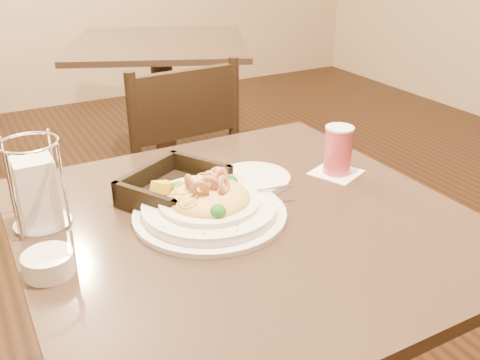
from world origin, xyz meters
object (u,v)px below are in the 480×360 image
dining_chair_near (174,175)px  bread_basket (175,189)px  drink_glass (338,151)px  side_plate (254,178)px  background_table (163,85)px  pasta_bowl (209,204)px  main_table (244,309)px  napkin_caddy (37,190)px  butter_ramekin (49,263)px

dining_chair_near → bread_basket: size_ratio=3.40×
drink_glass → side_plate: bearing=162.6°
background_table → drink_glass: bearing=-97.0°
dining_chair_near → bread_basket: bearing=66.3°
pasta_bowl → drink_glass: drink_glass is taller
main_table → bread_basket: size_ratio=3.29×
background_table → napkin_caddy: 1.96m
main_table → butter_ramekin: butter_ramekin is taller
pasta_bowl → butter_ramekin: 0.34m
background_table → side_plate: (-0.42, -1.73, 0.25)m
pasta_bowl → bread_basket: 0.12m
butter_ramekin → drink_glass: bearing=7.5°
main_table → drink_glass: 0.44m
dining_chair_near → drink_glass: bearing=99.4°
napkin_caddy → background_table: bearing=61.9°
pasta_bowl → bread_basket: (-0.03, 0.12, -0.01)m
main_table → background_table: bearing=74.2°
side_plate → main_table: bearing=-126.1°
pasta_bowl → side_plate: 0.21m
pasta_bowl → napkin_caddy: (-0.32, 0.14, 0.05)m
dining_chair_near → side_plate: size_ratio=5.27×
main_table → napkin_caddy: (-0.38, 0.18, 0.32)m
bread_basket → side_plate: bearing=-2.1°
main_table → side_plate: bearing=53.9°
butter_ramekin → pasta_bowl: bearing=7.7°
pasta_bowl → side_plate: size_ratio=2.04×
background_table → butter_ramekin: 2.12m
napkin_caddy → dining_chair_near: bearing=49.8°
drink_glass → side_plate: (-0.20, 0.06, -0.05)m
dining_chair_near → butter_ramekin: (-0.55, -0.81, 0.28)m
main_table → drink_glass: size_ratio=6.40×
dining_chair_near → bread_basket: (-0.25, -0.65, 0.29)m
side_plate → dining_chair_near: bearing=86.1°
main_table → bread_basket: bearing=120.5°
bread_basket → butter_ramekin: size_ratio=3.05×
drink_glass → napkin_caddy: size_ratio=0.76×
drink_glass → side_plate: drink_glass is taller
butter_ramekin → background_table: bearing=63.7°
bread_basket → napkin_caddy: size_ratio=1.47×
drink_glass → bread_basket: bearing=170.1°
drink_glass → butter_ramekin: 0.72m
background_table → napkin_caddy: bearing=-118.1°
side_plate → bread_basket: bearing=177.9°
dining_chair_near → bread_basket: 0.75m
dining_chair_near → butter_ramekin: dining_chair_near is taller
main_table → side_plate: side_plate is taller
pasta_bowl → side_plate: bearing=32.6°
drink_glass → napkin_caddy: napkin_caddy is taller
napkin_caddy → pasta_bowl: bearing=-23.4°
drink_glass → butter_ramekin: bearing=-172.5°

